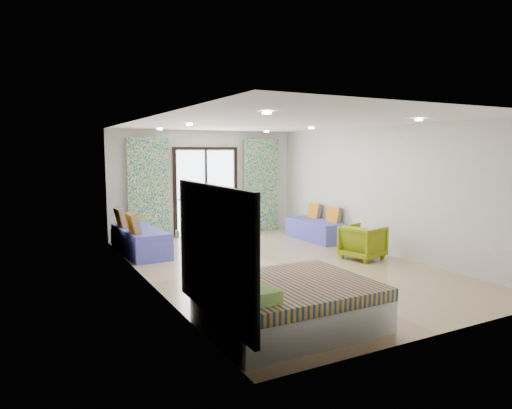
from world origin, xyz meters
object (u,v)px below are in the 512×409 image
coffee_table (233,226)px  armchair (363,240)px  daybed_left (139,240)px  bed (287,303)px  daybed_right (316,229)px

coffee_table → armchair: bearing=-62.1°
daybed_left → bed: bearing=-85.9°
coffee_table → armchair: size_ratio=1.02×
daybed_right → armchair: bearing=-99.2°
bed → coffee_table: coffee_table is taller
daybed_left → daybed_right: (4.23, -0.46, -0.03)m
bed → daybed_left: size_ratio=1.02×
daybed_left → armchair: daybed_left is taller
daybed_right → coffee_table: size_ratio=2.26×
coffee_table → armchair: (1.54, -2.92, 0.01)m
daybed_right → armchair: 2.12m
bed → daybed_right: daybed_right is taller
bed → daybed_left: (-0.64, 4.91, 0.01)m
armchair → daybed_right: bearing=-22.5°
armchair → bed: bearing=112.4°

